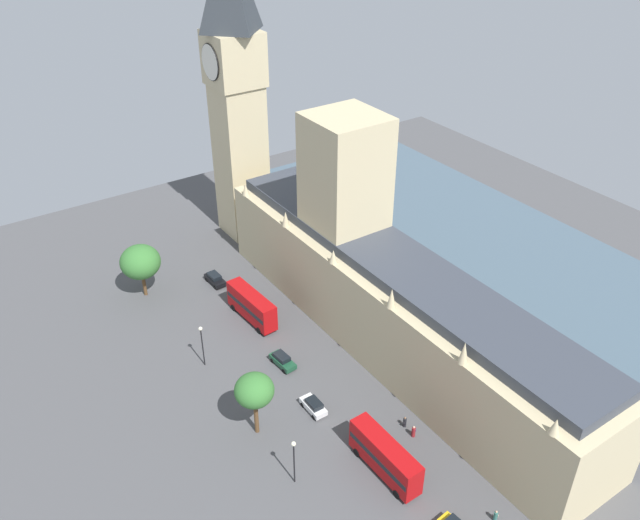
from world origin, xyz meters
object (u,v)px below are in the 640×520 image
(car_black_by_river_gate, at_px, (215,279))
(plane_tree_leading, at_px, (254,391))
(double_decker_bus_far_end, at_px, (385,456))
(street_lamp_slot_11, at_px, (202,339))
(pedestrian_corner, at_px, (496,516))
(plane_tree_slot_10, at_px, (140,262))
(street_lamp_slot_12, at_px, (294,455))
(car_dark_green_trailing, at_px, (282,360))
(car_white_midblock, at_px, (314,406))
(pedestrian_kerbside, at_px, (414,432))
(parliament_building, at_px, (385,286))
(pedestrian_under_trees, at_px, (405,422))
(double_decker_bus_opposite_hall, at_px, (252,305))
(clock_tower, at_px, (236,86))

(car_black_by_river_gate, bearing_deg, plane_tree_leading, 69.37)
(double_decker_bus_far_end, height_order, street_lamp_slot_11, street_lamp_slot_11)
(car_black_by_river_gate, distance_m, double_decker_bus_far_end, 46.80)
(pedestrian_corner, bearing_deg, plane_tree_leading, -130.00)
(plane_tree_slot_10, bearing_deg, pedestrian_corner, 104.14)
(double_decker_bus_far_end, relative_size, street_lamp_slot_12, 1.59)
(car_dark_green_trailing, distance_m, car_white_midblock, 9.95)
(car_black_by_river_gate, distance_m, pedestrian_kerbside, 44.88)
(parliament_building, relative_size, pedestrian_under_trees, 44.17)
(plane_tree_slot_10, distance_m, street_lamp_slot_12, 45.59)
(pedestrian_under_trees, height_order, pedestrian_kerbside, pedestrian_kerbside)
(car_dark_green_trailing, height_order, double_decker_bus_far_end, double_decker_bus_far_end)
(parliament_building, relative_size, double_decker_bus_far_end, 6.70)
(double_decker_bus_opposite_hall, distance_m, plane_tree_slot_10, 19.71)
(car_dark_green_trailing, xyz_separation_m, street_lamp_slot_11, (9.15, -6.30, 3.83))
(plane_tree_leading, relative_size, plane_tree_slot_10, 1.00)
(double_decker_bus_far_end, relative_size, plane_tree_leading, 1.16)
(double_decker_bus_far_end, xyz_separation_m, plane_tree_leading, (9.31, -13.89, 4.32))
(car_dark_green_trailing, bearing_deg, car_black_by_river_gate, -98.04)
(clock_tower, height_order, street_lamp_slot_12, clock_tower)
(parliament_building, distance_m, pedestrian_kerbside, 21.92)
(clock_tower, distance_m, double_decker_bus_opposite_hall, 38.19)
(pedestrian_kerbside, height_order, street_lamp_slot_11, street_lamp_slot_11)
(clock_tower, bearing_deg, double_decker_bus_opposite_hall, 63.53)
(pedestrian_kerbside, xyz_separation_m, pedestrian_corner, (0.59, 14.21, -0.06))
(double_decker_bus_opposite_hall, relative_size, double_decker_bus_far_end, 1.01)
(pedestrian_under_trees, bearing_deg, double_decker_bus_opposite_hall, -24.86)
(double_decker_bus_opposite_hall, relative_size, plane_tree_leading, 1.17)
(plane_tree_slot_10, height_order, street_lamp_slot_12, plane_tree_slot_10)
(clock_tower, relative_size, pedestrian_corner, 34.58)
(clock_tower, relative_size, pedestrian_kerbside, 31.69)
(parliament_building, bearing_deg, double_decker_bus_opposite_hall, -44.83)
(pedestrian_kerbside, relative_size, street_lamp_slot_11, 0.25)
(clock_tower, bearing_deg, street_lamp_slot_12, 66.76)
(car_white_midblock, distance_m, pedestrian_kerbside, 13.28)
(clock_tower, relative_size, street_lamp_slot_11, 7.96)
(double_decker_bus_opposite_hall, distance_m, street_lamp_slot_12, 31.93)
(double_decker_bus_opposite_hall, bearing_deg, parliament_building, -48.62)
(plane_tree_leading, bearing_deg, pedestrian_under_trees, 148.38)
(pedestrian_kerbside, bearing_deg, car_white_midblock, -163.43)
(parliament_building, height_order, car_white_midblock, parliament_building)
(clock_tower, distance_m, street_lamp_slot_11, 45.43)
(double_decker_bus_opposite_hall, relative_size, pedestrian_kerbside, 6.21)
(double_decker_bus_opposite_hall, xyz_separation_m, street_lamp_slot_11, (10.87, 5.54, 2.08))
(plane_tree_slot_10, relative_size, street_lamp_slot_12, 1.38)
(parliament_building, xyz_separation_m, pedestrian_corner, (10.09, 32.25, -8.11))
(plane_tree_slot_10, xyz_separation_m, street_lamp_slot_12, (-0.27, 45.56, -1.77))
(parliament_building, xyz_separation_m, pedestrian_kerbside, (9.51, 18.04, -8.04))
(pedestrian_corner, bearing_deg, pedestrian_under_trees, -163.08)
(double_decker_bus_opposite_hall, xyz_separation_m, street_lamp_slot_12, (11.09, 29.88, 1.96))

